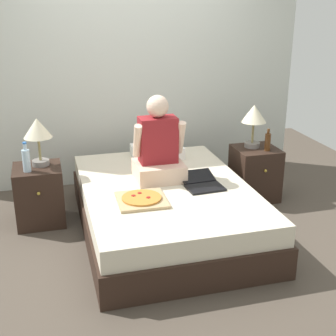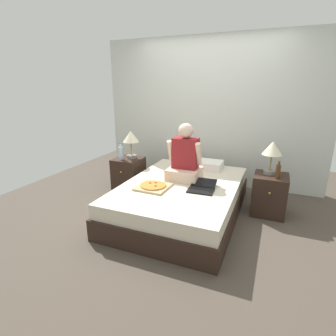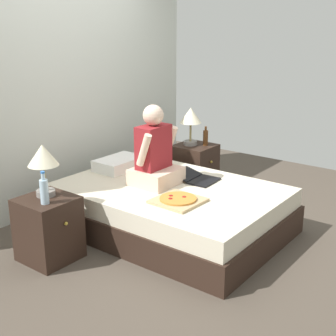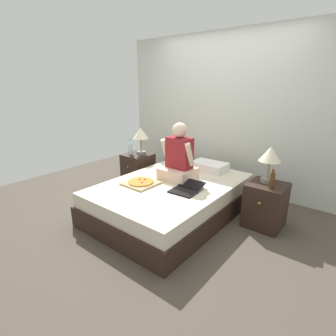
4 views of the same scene
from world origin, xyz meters
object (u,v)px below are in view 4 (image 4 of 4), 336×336
nightstand_right (265,205)px  person_seated (179,159)px  water_bottle (130,148)px  beer_bottle (272,180)px  bed (172,198)px  lamp_on_left_nightstand (141,135)px  lamp_on_right_nightstand (270,157)px  pizza_box (141,183)px  laptop (186,189)px  nightstand_left (138,170)px

nightstand_right → person_seated: 1.25m
water_bottle → beer_bottle: (2.37, -0.01, -0.02)m
water_bottle → person_seated: size_ratio=0.35×
bed → lamp_on_left_nightstand: bearing=154.0°
beer_bottle → nightstand_right: bearing=125.0°
lamp_on_right_nightstand → beer_bottle: (0.10, -0.15, -0.23)m
lamp_on_right_nightstand → lamp_on_left_nightstand: bearing=180.0°
beer_bottle → pizza_box: beer_bottle is taller
lamp_on_right_nightstand → beer_bottle: size_ratio=1.96×
laptop → bed: bearing=160.6°
bed → pizza_box: 0.48m
bed → person_seated: (-0.02, 0.18, 0.51)m
bed → water_bottle: water_bottle is taller
bed → lamp_on_right_nightstand: lamp_on_right_nightstand is taller
laptop → beer_bottle: bearing=29.0°
bed → pizza_box: (-0.28, -0.30, 0.25)m
nightstand_left → lamp_on_right_nightstand: lamp_on_right_nightstand is taller
bed → laptop: laptop is taller
nightstand_right → bed: bearing=-157.0°
beer_bottle → lamp_on_right_nightstand: bearing=123.7°
lamp_on_left_nightstand → nightstand_right: (2.18, -0.05, -0.61)m
bed → lamp_on_right_nightstand: (1.08, 0.52, 0.66)m
lamp_on_left_nightstand → laptop: lamp_on_left_nightstand is taller
nightstand_right → lamp_on_right_nightstand: size_ratio=1.24×
bed → water_bottle: bearing=162.2°
bed → laptop: size_ratio=4.92×
lamp_on_left_nightstand → pizza_box: 1.21m
bed → beer_bottle: size_ratio=9.25×
bed → pizza_box: pizza_box is taller
bed → person_seated: person_seated is taller
nightstand_right → pizza_box: nightstand_right is taller
lamp_on_left_nightstand → nightstand_right: 2.26m
water_bottle → lamp_on_right_nightstand: lamp_on_right_nightstand is taller
lamp_on_left_nightstand → lamp_on_right_nightstand: size_ratio=1.00×
lamp_on_left_nightstand → nightstand_left: bearing=-128.6°
water_bottle → nightstand_right: water_bottle is taller
water_bottle → laptop: water_bottle is taller
laptop → lamp_on_left_nightstand: bearing=155.4°
lamp_on_left_nightstand → person_seated: bearing=-18.1°
lamp_on_right_nightstand → pizza_box: size_ratio=1.10×
lamp_on_left_nightstand → person_seated: 1.11m
water_bottle → bed: bearing=-17.8°
person_seated → nightstand_right: bearing=14.5°
nightstand_left → beer_bottle: (2.29, -0.10, 0.38)m
lamp_on_right_nightstand → laptop: 1.08m
nightstand_right → laptop: 1.01m
nightstand_left → water_bottle: bearing=-131.7°
nightstand_right → lamp_on_right_nightstand: (-0.03, 0.05, 0.61)m
nightstand_right → beer_bottle: beer_bottle is taller
bed → water_bottle: (-1.19, 0.38, 0.45)m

